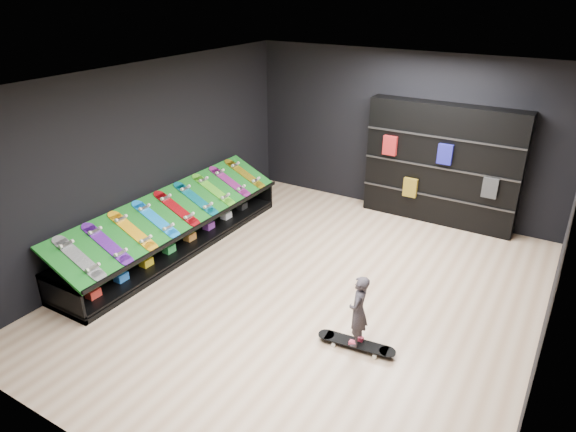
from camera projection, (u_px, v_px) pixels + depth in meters
The scene contains 20 objects.
floor at pixel (310, 291), 7.45m from camera, with size 6.00×7.00×0.01m, color #D3B28F.
ceiling at pixel (315, 81), 6.19m from camera, with size 6.00×7.00×0.01m, color white.
wall_back at pixel (402, 134), 9.54m from camera, with size 6.00×0.02×3.00m, color black.
wall_front at pixel (103, 339), 4.10m from camera, with size 6.00×0.02×3.00m, color black.
wall_left at pixel (148, 159), 8.22m from camera, with size 0.02×7.00×3.00m, color black.
wall_right at pixel (562, 251), 5.41m from camera, with size 0.02×7.00×3.00m, color black.
display_rack at pixel (176, 235), 8.54m from camera, with size 0.90×4.50×0.50m, color black, non-canonical shape.
turf_ramp at pixel (176, 210), 8.32m from camera, with size 1.00×4.50×0.04m, color #0E5A14.
back_shelving at pixel (441, 165), 9.18m from camera, with size 2.73×0.32×2.19m, color black.
floor_skateboard at pixel (356, 345), 6.27m from camera, with size 0.98×0.22×0.09m, color black, non-canonical shape.
child at pixel (357, 324), 6.14m from camera, with size 0.21×0.15×0.55m, color black.
display_board_0 at pixel (79, 258), 6.83m from camera, with size 0.98×0.22×0.09m, color black, non-canonical shape.
display_board_1 at pixel (107, 244), 7.20m from camera, with size 0.98×0.22×0.09m, color purple, non-canonical shape.
display_board_2 at pixel (133, 231), 7.56m from camera, with size 0.98×0.22×0.09m, color orange, non-canonical shape.
display_board_3 at pixel (156, 219), 7.93m from camera, with size 0.98×0.22×0.09m, color blue, non-canonical shape.
display_board_4 at pixel (177, 209), 8.30m from camera, with size 0.98×0.22×0.09m, color red, non-canonical shape.
display_board_5 at pixel (196, 199), 8.67m from camera, with size 0.98×0.22×0.09m, color #0C8C99, non-canonical shape.
display_board_6 at pixel (214, 190), 9.04m from camera, with size 0.98×0.22×0.09m, color green, non-canonical shape.
display_board_7 at pixel (230, 182), 9.41m from camera, with size 0.98×0.22×0.09m, color #2626BF, non-canonical shape.
display_board_8 at pixel (245, 174), 9.78m from camera, with size 0.98×0.22×0.09m, color yellow, non-canonical shape.
Camera 1 is at (2.97, -5.57, 4.11)m, focal length 32.00 mm.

